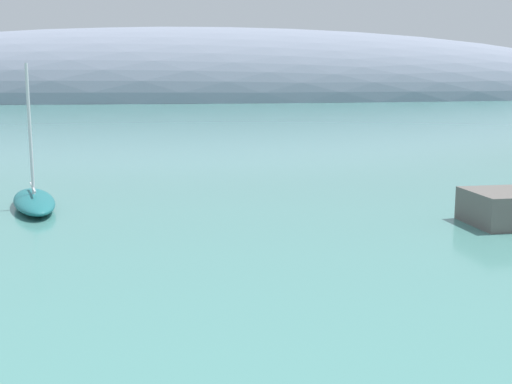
% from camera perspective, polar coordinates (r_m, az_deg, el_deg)
% --- Properties ---
extents(distant_ridge, '(294.94, 55.05, 43.55)m').
position_cam_1_polar(distant_ridge, '(208.77, -3.97, 7.83)').
color(distant_ridge, gray).
rests_on(distant_ridge, ground).
extents(sailboat_teal_mid_mooring, '(4.10, 8.54, 8.58)m').
position_cam_1_polar(sailboat_teal_mid_mooring, '(42.19, -18.34, -0.67)').
color(sailboat_teal_mid_mooring, '#1E6B70').
rests_on(sailboat_teal_mid_mooring, water).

